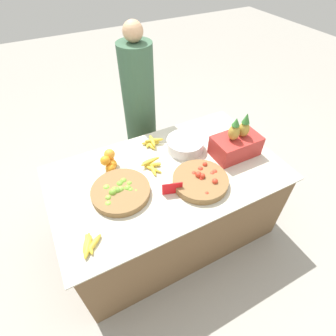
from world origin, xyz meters
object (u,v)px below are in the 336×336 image
tomato_basket (200,180)px  price_sign (172,189)px  lime_bowl (121,191)px  vendor_person (140,114)px  metal_bowl (185,144)px  produce_crate (236,143)px

tomato_basket → price_sign: 0.23m
lime_bowl → vendor_person: bearing=59.5°
vendor_person → metal_bowl: bearing=-79.3°
metal_bowl → vendor_person: bearing=100.7°
lime_bowl → vendor_person: size_ratio=0.26×
price_sign → produce_crate: produce_crate is taller
price_sign → vendor_person: vendor_person is taller
price_sign → vendor_person: size_ratio=0.09×
tomato_basket → metal_bowl: bearing=76.2°
produce_crate → vendor_person: size_ratio=0.24×
lime_bowl → price_sign: (0.32, -0.16, 0.02)m
price_sign → vendor_person: bearing=96.8°
price_sign → produce_crate: bearing=29.9°
lime_bowl → tomato_basket: size_ratio=1.02×
produce_crate → metal_bowl: bearing=144.1°
vendor_person → produce_crate: bearing=-63.3°
lime_bowl → vendor_person: (0.52, 0.87, -0.03)m
price_sign → produce_crate: 0.66m
price_sign → vendor_person: (0.19, 1.03, -0.06)m
metal_bowl → produce_crate: size_ratio=0.83×
price_sign → produce_crate: size_ratio=0.37×
metal_bowl → price_sign: price_sign is taller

